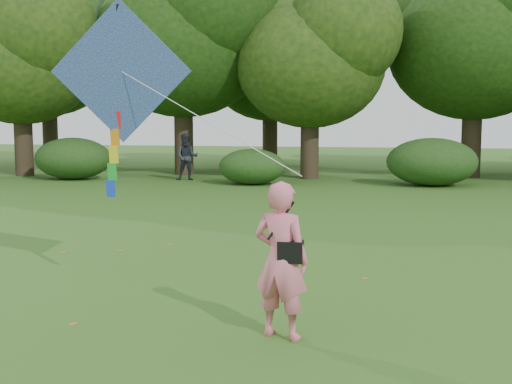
# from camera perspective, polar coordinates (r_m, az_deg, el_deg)

# --- Properties ---
(ground) EXTENTS (100.00, 100.00, 0.00)m
(ground) POSITION_cam_1_polar(r_m,az_deg,el_deg) (8.35, 4.17, -12.03)
(ground) COLOR #265114
(ground) RESTS_ON ground
(man_kite_flyer) EXTENTS (0.81, 0.65, 1.92)m
(man_kite_flyer) POSITION_cam_1_polar(r_m,az_deg,el_deg) (7.78, 2.24, -6.06)
(man_kite_flyer) COLOR pink
(man_kite_flyer) RESTS_ON ground
(bystander_left) EXTENTS (1.08, 0.90, 1.98)m
(bystander_left) POSITION_cam_1_polar(r_m,az_deg,el_deg) (27.31, -6.16, 3.11)
(bystander_left) COLOR #252832
(bystander_left) RESTS_ON ground
(crossbody_bag) EXTENTS (0.43, 0.20, 0.74)m
(crossbody_bag) POSITION_cam_1_polar(r_m,az_deg,el_deg) (7.71, 3.07, -5.22)
(crossbody_bag) COLOR black
(crossbody_bag) RESTS_ON ground
(flying_kite) EXTENTS (3.95, 1.82, 2.95)m
(flying_kite) POSITION_cam_1_polar(r_m,az_deg,el_deg) (9.87, -11.90, 10.14)
(flying_kite) COLOR #244AA0
(flying_kite) RESTS_ON ground
(tree_line) EXTENTS (54.70, 15.30, 9.48)m
(tree_line) POSITION_cam_1_polar(r_m,az_deg,el_deg) (30.89, 12.38, 11.97)
(tree_line) COLOR #3A2D1E
(tree_line) RESTS_ON ground
(shrub_band) EXTENTS (39.15, 3.22, 1.88)m
(shrub_band) POSITION_cam_1_polar(r_m,az_deg,el_deg) (25.58, 7.08, 2.55)
(shrub_band) COLOR #264919
(shrub_band) RESTS_ON ground
(fallen_leaves) EXTENTS (10.41, 14.12, 0.01)m
(fallen_leaves) POSITION_cam_1_polar(r_m,az_deg,el_deg) (10.61, -1.31, -7.90)
(fallen_leaves) COLOR olive
(fallen_leaves) RESTS_ON ground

